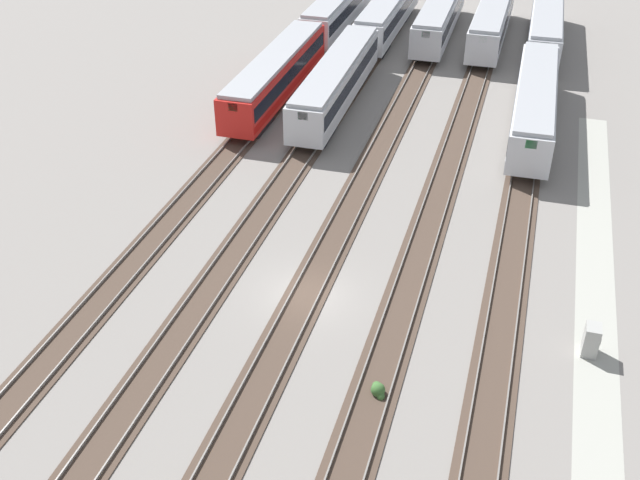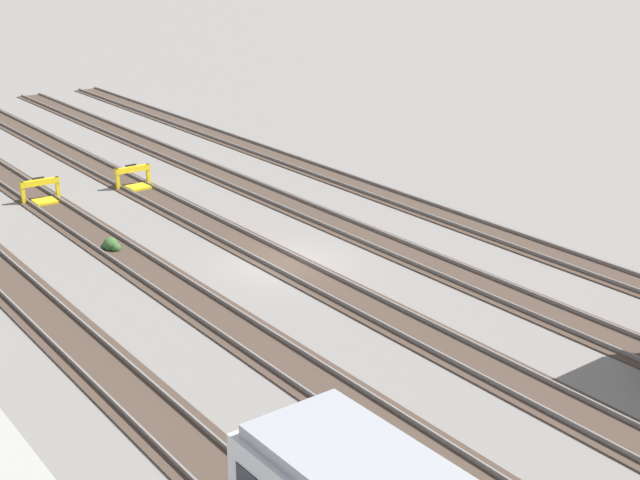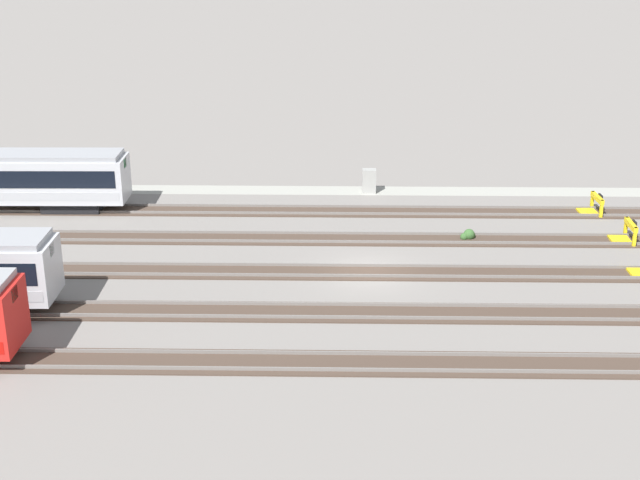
{
  "view_description": "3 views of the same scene",
  "coord_description": "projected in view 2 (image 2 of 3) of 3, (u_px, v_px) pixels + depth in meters",
  "views": [
    {
      "loc": [
        -29.27,
        -9.48,
        23.89
      ],
      "look_at": [
        2.53,
        -0.0,
        1.8
      ],
      "focal_mm": 42.0,
      "sensor_mm": 36.0,
      "label": 1
    },
    {
      "loc": [
        28.99,
        -19.54,
        13.44
      ],
      "look_at": [
        2.53,
        -0.0,
        1.8
      ],
      "focal_mm": 50.0,
      "sensor_mm": 36.0,
      "label": 2
    },
    {
      "loc": [
        1.71,
        42.82,
        17.71
      ],
      "look_at": [
        2.53,
        -0.0,
        1.8
      ],
      "focal_mm": 50.0,
      "sensor_mm": 36.0,
      "label": 3
    }
  ],
  "objects": [
    {
      "name": "rail_track_near_inner",
      "position": [
        179.0,
        290.0,
        34.61
      ],
      "size": [
        90.0,
        2.24,
        0.21
      ],
      "color": "#47382D",
      "rests_on": "ground"
    },
    {
      "name": "ground_plane",
      "position": [
        284.0,
        264.0,
        37.41
      ],
      "size": [
        400.0,
        400.0,
        0.0
      ],
      "primitive_type": "plane",
      "color": "gray"
    },
    {
      "name": "rail_track_far_inner",
      "position": [
        375.0,
        240.0,
        40.18
      ],
      "size": [
        90.0,
        2.23,
        0.21
      ],
      "color": "#47382D",
      "rests_on": "ground"
    },
    {
      "name": "rail_track_farthest",
      "position": [
        454.0,
        219.0,
        42.97
      ],
      "size": [
        90.0,
        2.23,
        0.21
      ],
      "color": "#47382D",
      "rests_on": "ground"
    },
    {
      "name": "bumper_stop_near_inner_track",
      "position": [
        42.0,
        193.0,
        45.63
      ],
      "size": [
        1.36,
        2.01,
        1.22
      ],
      "color": "yellow",
      "rests_on": "ground"
    },
    {
      "name": "bumper_stop_middle_track",
      "position": [
        135.0,
        179.0,
        48.1
      ],
      "size": [
        1.34,
        2.0,
        1.22
      ],
      "color": "yellow",
      "rests_on": "ground"
    },
    {
      "name": "weed_clump",
      "position": [
        111.0,
        245.0,
        38.89
      ],
      "size": [
        0.92,
        0.7,
        0.64
      ],
      "color": "#38602D",
      "rests_on": "ground"
    },
    {
      "name": "rail_track_middle",
      "position": [
        284.0,
        263.0,
        37.4
      ],
      "size": [
        90.0,
        2.24,
        0.21
      ],
      "color": "#47382D",
      "rests_on": "ground"
    },
    {
      "name": "rail_track_nearest",
      "position": [
        55.0,
        322.0,
        31.83
      ],
      "size": [
        90.0,
        2.23,
        0.21
      ],
      "color": "#47382D",
      "rests_on": "ground"
    }
  ]
}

